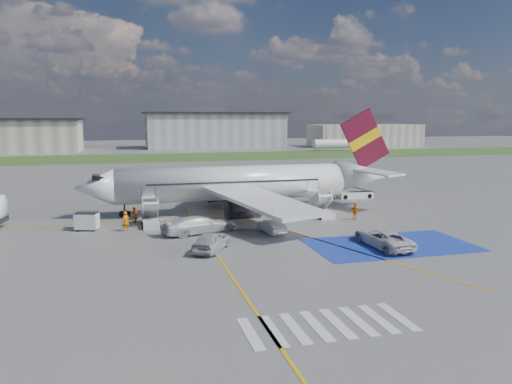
# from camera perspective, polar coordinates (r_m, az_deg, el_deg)

# --- Properties ---
(ground) EXTENTS (400.00, 400.00, 0.00)m
(ground) POSITION_cam_1_polar(r_m,az_deg,el_deg) (44.28, 1.14, -5.66)
(ground) COLOR #60605E
(ground) RESTS_ON ground
(grass_strip) EXTENTS (400.00, 30.00, 0.01)m
(grass_strip) POSITION_cam_1_polar(r_m,az_deg,el_deg) (137.19, -9.92, 3.93)
(grass_strip) COLOR #2D4C1E
(grass_strip) RESTS_ON ground
(taxiway_line_main) EXTENTS (120.00, 0.20, 0.01)m
(taxiway_line_main) POSITION_cam_1_polar(r_m,az_deg,el_deg) (55.63, -2.28, -2.70)
(taxiway_line_main) COLOR gold
(taxiway_line_main) RESTS_ON ground
(taxiway_line_cross) EXTENTS (0.20, 60.00, 0.01)m
(taxiway_line_cross) POSITION_cam_1_polar(r_m,az_deg,el_deg) (33.80, -2.38, -10.23)
(taxiway_line_cross) COLOR gold
(taxiway_line_cross) RESTS_ON ground
(taxiway_line_diag) EXTENTS (20.71, 56.45, 0.01)m
(taxiway_line_diag) POSITION_cam_1_polar(r_m,az_deg,el_deg) (55.63, -2.28, -2.70)
(taxiway_line_diag) COLOR gold
(taxiway_line_diag) RESTS_ON ground
(staging_box) EXTENTS (14.00, 8.00, 0.01)m
(staging_box) POSITION_cam_1_polar(r_m,az_deg,el_deg) (44.55, 15.13, -5.87)
(staging_box) COLOR #1B35A3
(staging_box) RESTS_ON ground
(crosswalk) EXTENTS (9.00, 4.00, 0.01)m
(crosswalk) POSITION_cam_1_polar(r_m,az_deg,el_deg) (27.58, 8.12, -14.78)
(crosswalk) COLOR silver
(crosswalk) RESTS_ON ground
(terminal_centre) EXTENTS (48.00, 18.00, 12.00)m
(terminal_centre) POSITION_cam_1_polar(r_m,az_deg,el_deg) (179.16, -4.69, 7.01)
(terminal_centre) COLOR gray
(terminal_centre) RESTS_ON ground
(terminal_east) EXTENTS (40.00, 16.00, 8.00)m
(terminal_east) POSITION_cam_1_polar(r_m,az_deg,el_deg) (190.36, 12.33, 6.34)
(terminal_east) COLOR gray
(terminal_east) RESTS_ON ground
(airliner) EXTENTS (36.81, 32.95, 11.92)m
(airliner) POSITION_cam_1_polar(r_m,az_deg,el_deg) (57.33, -1.27, 1.07)
(airliner) COLOR silver
(airliner) RESTS_ON ground
(airstairs_fwd) EXTENTS (1.90, 5.20, 3.60)m
(airstairs_fwd) POSITION_cam_1_polar(r_m,az_deg,el_deg) (51.04, -11.94, -3.21)
(airstairs_fwd) COLOR silver
(airstairs_fwd) RESTS_ON ground
(airstairs_aft) EXTENTS (1.90, 5.20, 3.60)m
(airstairs_aft) POSITION_cam_1_polar(r_m,az_deg,el_deg) (55.10, 7.65, -2.23)
(airstairs_aft) COLOR silver
(airstairs_aft) RESTS_ON ground
(gpu_cart) EXTENTS (2.39, 1.86, 1.76)m
(gpu_cart) POSITION_cam_1_polar(r_m,az_deg,el_deg) (51.04, -18.76, -3.29)
(gpu_cart) COLOR silver
(gpu_cart) RESTS_ON ground
(belt_loader) EXTENTS (5.19, 2.04, 1.54)m
(belt_loader) POSITION_cam_1_polar(r_m,az_deg,el_deg) (68.90, 11.28, -0.34)
(belt_loader) COLOR silver
(belt_loader) RESTS_ON ground
(car_silver_a) EXTENTS (4.10, 5.16, 1.65)m
(car_silver_a) POSITION_cam_1_polar(r_m,az_deg,el_deg) (41.11, -5.13, -5.63)
(car_silver_a) COLOR #A6A8AC
(car_silver_a) RESTS_ON ground
(car_silver_b) EXTENTS (1.86, 4.19, 1.34)m
(car_silver_b) POSITION_cam_1_polar(r_m,az_deg,el_deg) (47.17, 1.81, -3.93)
(car_silver_b) COLOR #B8BAC0
(car_silver_b) RESTS_ON ground
(van_white_a) EXTENTS (2.56, 5.35, 1.99)m
(van_white_a) POSITION_cam_1_polar(r_m,az_deg,el_deg) (43.65, 14.31, -4.79)
(van_white_a) COLOR silver
(van_white_a) RESTS_ON ground
(van_white_b) EXTENTS (5.95, 3.71, 2.17)m
(van_white_b) POSITION_cam_1_polar(r_m,az_deg,el_deg) (47.39, -6.43, -3.41)
(van_white_b) COLOR silver
(van_white_b) RESTS_ON ground
(crew_fwd) EXTENTS (0.84, 0.76, 1.94)m
(crew_fwd) POSITION_cam_1_polar(r_m,az_deg,el_deg) (49.54, -14.65, -3.25)
(crew_fwd) COLOR orange
(crew_fwd) RESTS_ON ground
(crew_nose) EXTENTS (0.78, 0.92, 1.67)m
(crew_nose) POSITION_cam_1_polar(r_m,az_deg,el_deg) (53.37, -13.75, -2.52)
(crew_nose) COLOR #F55E0C
(crew_nose) RESTS_ON ground
(crew_aft) EXTENTS (0.97, 1.09, 1.77)m
(crew_aft) POSITION_cam_1_polar(r_m,az_deg,el_deg) (54.18, 11.27, -2.22)
(crew_aft) COLOR orange
(crew_aft) RESTS_ON ground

